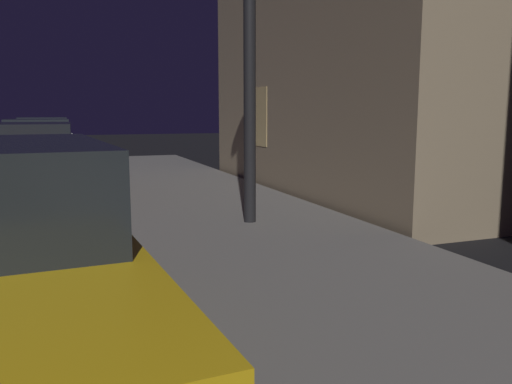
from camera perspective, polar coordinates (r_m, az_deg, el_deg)
name	(u,v)px	position (r m, az deg, el deg)	size (l,w,h in m)	color
car_red	(27,165)	(9.88, -23.70, 2.74)	(2.04, 4.49, 1.43)	maroon
car_silver	(38,145)	(15.85, -22.67, 4.74)	(2.13, 4.43, 1.43)	#B7B7BF
car_white	(42,137)	(21.42, -22.22, 5.59)	(2.27, 4.33, 1.43)	silver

